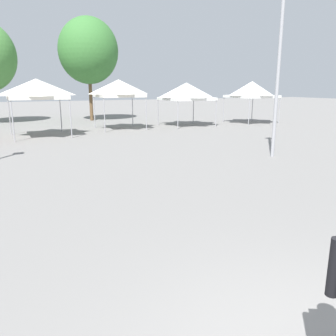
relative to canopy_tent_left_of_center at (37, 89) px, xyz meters
name	(u,v)px	position (x,y,z in m)	size (l,w,h in m)	color
canopy_tent_left_of_center	(37,89)	(0.00, 0.00, 0.00)	(3.19, 3.19, 3.25)	#9E9EA3
canopy_tent_behind_right	(119,88)	(5.26, 1.40, 0.01)	(2.99, 2.99, 3.27)	#9E9EA3
canopy_tent_center	(187,91)	(10.33, 1.28, -0.21)	(3.35, 3.35, 3.09)	#9E9EA3
canopy_tent_far_right	(252,90)	(15.76, 0.64, -0.10)	(3.33, 3.33, 3.21)	#9E9EA3
light_pole_opposite_side	(280,43)	(8.02, -10.37, 1.78)	(0.36, 0.36, 7.81)	#9E9EA3
tree_behind_tents_right	(88,51)	(4.96, 8.24, 2.97)	(4.83, 4.83, 8.32)	brown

